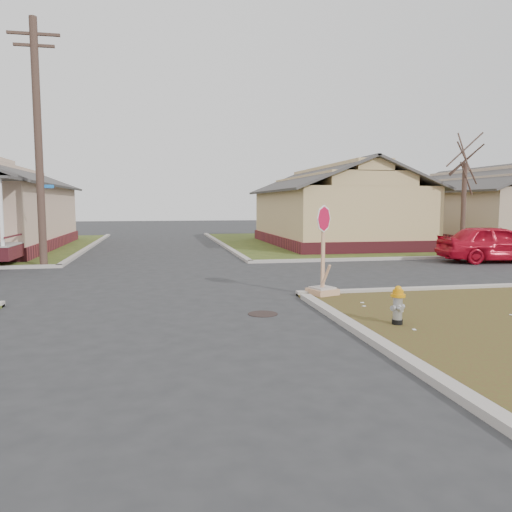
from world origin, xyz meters
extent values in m
plane|color=#28292B|center=(0.00, 0.00, 0.00)|extent=(120.00, 120.00, 0.00)
cube|color=#324217|center=(22.00, 18.00, 0.03)|extent=(37.00, 19.00, 0.05)
cylinder|color=black|center=(2.20, -0.50, 0.01)|extent=(0.64, 0.64, 0.01)
cube|color=maroon|center=(10.00, 16.50, 0.30)|extent=(7.20, 11.20, 0.60)
cube|color=tan|center=(10.00, 16.50, 1.90)|extent=(7.00, 11.00, 2.60)
cube|color=maroon|center=(20.00, 16.50, 0.30)|extent=(7.20, 11.20, 0.60)
cube|color=tan|center=(20.00, 16.50, 1.90)|extent=(7.00, 11.00, 2.60)
cylinder|color=#3A2721|center=(-4.20, 8.90, 4.50)|extent=(0.28, 0.28, 9.00)
cube|color=#3A2721|center=(-4.20, 8.90, 8.40)|extent=(1.80, 0.10, 0.10)
cube|color=#3A2721|center=(-4.20, 8.90, 8.00)|extent=(1.40, 0.10, 0.10)
cylinder|color=#3A2721|center=(14.00, 10.20, 2.15)|extent=(0.22, 0.22, 4.20)
cylinder|color=black|center=(4.52, -2.07, 0.10)|extent=(0.21, 0.21, 0.09)
cylinder|color=#A5A6A9|center=(4.52, -2.07, 0.36)|extent=(0.18, 0.18, 0.43)
sphere|color=#A5A6A9|center=(4.52, -2.07, 0.57)|extent=(0.18, 0.18, 0.18)
cylinder|color=orange|center=(4.52, -2.07, 0.61)|extent=(0.28, 0.28, 0.06)
cylinder|color=orange|center=(4.52, -2.07, 0.68)|extent=(0.21, 0.21, 0.09)
sphere|color=orange|center=(4.52, -2.07, 0.73)|extent=(0.14, 0.14, 0.14)
cube|color=tan|center=(4.13, 1.24, 0.13)|extent=(0.63, 0.63, 0.15)
cube|color=#A79E99|center=(4.13, 1.24, 0.22)|extent=(0.51, 0.51, 0.04)
cube|color=tan|center=(4.13, 1.24, 1.22)|extent=(0.09, 0.05, 2.14)
cylinder|color=#C10C37|center=(4.13, 1.19, 1.99)|extent=(0.57, 0.25, 0.61)
cylinder|color=white|center=(4.13, 1.21, 1.99)|extent=(0.65, 0.28, 0.69)
imported|color=red|center=(13.41, 7.09, 0.76)|extent=(4.64, 2.33, 1.52)
camera|label=1|loc=(0.03, -10.80, 2.36)|focal=35.00mm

